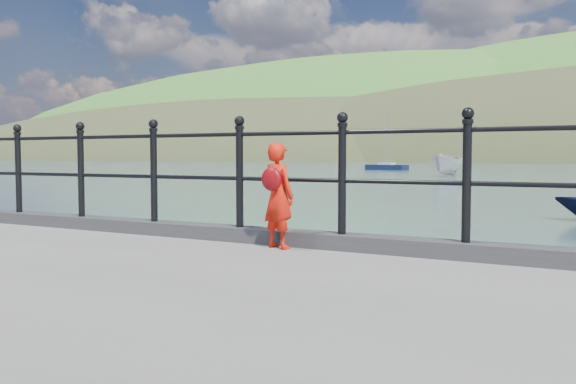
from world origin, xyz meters
The scene contains 6 objects.
ground centered at (0.00, 0.00, 0.00)m, with size 600.00×600.00×0.00m, color #2D4251.
kerb centered at (0.00, -0.15, 1.07)m, with size 60.00×0.30×0.15m, color #28282B.
railing centered at (0.00, -0.15, 1.82)m, with size 18.11×0.11×1.20m.
child centered at (0.02, -0.41, 1.53)m, with size 0.44×0.36×1.05m.
launch_white centered at (-11.28, 50.74, 1.03)m, with size 2.02×5.36×2.07m, color beige.
sailboat_left centered at (-24.96, 72.35, 0.34)m, with size 6.12×3.17×8.35m.
Camera 1 is at (3.02, -5.62, 1.92)m, focal length 38.00 mm.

